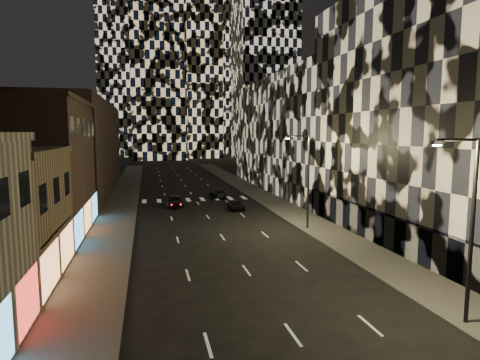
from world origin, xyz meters
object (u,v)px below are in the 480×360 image
streetlight_near (468,218)px  car_dark_midlane (175,201)px  car_dark_rightlane (236,205)px  streetlight_far (306,175)px  car_dark_oncoming (218,193)px

streetlight_near → car_dark_midlane: 37.10m
car_dark_midlane → car_dark_rightlane: size_ratio=1.09×
streetlight_near → car_dark_midlane: size_ratio=2.09×
streetlight_far → car_dark_oncoming: bearing=103.4°
car_dark_rightlane → streetlight_near: bearing=-76.5°
streetlight_far → car_dark_midlane: 19.44m
streetlight_far → car_dark_midlane: size_ratio=2.09×
car_dark_oncoming → car_dark_rightlane: (0.62, -9.41, -0.10)m
car_dark_oncoming → car_dark_rightlane: bearing=92.1°
streetlight_near → car_dark_midlane: streetlight_near is taller
streetlight_near → streetlight_far: 20.00m
car_dark_midlane → car_dark_oncoming: car_dark_midlane is taller
car_dark_oncoming → car_dark_rightlane: 9.43m
streetlight_far → streetlight_near: bearing=-90.0°
streetlight_far → car_dark_rightlane: 13.15m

